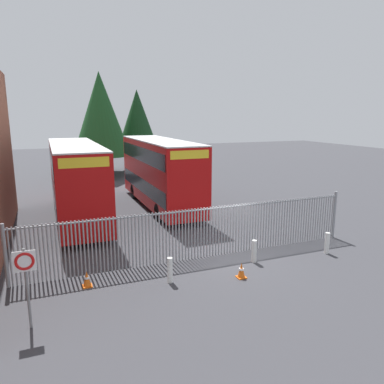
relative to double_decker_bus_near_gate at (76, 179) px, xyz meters
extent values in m
plane|color=#3D3D42|center=(5.54, 0.01, -2.42)|extent=(100.00, 100.00, 0.00)
cylinder|color=gray|center=(-3.09, -7.99, -1.32)|extent=(0.06, 0.06, 2.20)
cylinder|color=gray|center=(-2.95, -7.99, -1.32)|extent=(0.06, 0.06, 2.20)
cylinder|color=gray|center=(-2.81, -7.99, -1.32)|extent=(0.06, 0.06, 2.20)
cylinder|color=gray|center=(-2.67, -7.99, -1.32)|extent=(0.06, 0.06, 2.20)
cylinder|color=gray|center=(-2.53, -7.99, -1.32)|extent=(0.06, 0.06, 2.20)
cylinder|color=gray|center=(-2.39, -7.99, -1.32)|extent=(0.06, 0.06, 2.20)
cylinder|color=gray|center=(-2.25, -7.99, -1.32)|extent=(0.06, 0.06, 2.20)
cylinder|color=gray|center=(-2.10, -7.99, -1.32)|extent=(0.06, 0.06, 2.20)
cylinder|color=gray|center=(-1.96, -7.99, -1.32)|extent=(0.06, 0.06, 2.20)
cylinder|color=gray|center=(-1.82, -7.99, -1.32)|extent=(0.06, 0.06, 2.20)
cylinder|color=gray|center=(-1.68, -7.99, -1.32)|extent=(0.06, 0.06, 2.20)
cylinder|color=gray|center=(-1.54, -7.99, -1.32)|extent=(0.06, 0.06, 2.20)
cylinder|color=gray|center=(-1.40, -7.99, -1.32)|extent=(0.06, 0.06, 2.20)
cylinder|color=gray|center=(-1.26, -7.99, -1.32)|extent=(0.06, 0.06, 2.20)
cylinder|color=gray|center=(-1.12, -7.99, -1.32)|extent=(0.06, 0.06, 2.20)
cylinder|color=gray|center=(-0.98, -7.99, -1.32)|extent=(0.06, 0.06, 2.20)
cylinder|color=gray|center=(-0.84, -7.99, -1.32)|extent=(0.06, 0.06, 2.20)
cylinder|color=gray|center=(-0.70, -7.99, -1.32)|extent=(0.06, 0.06, 2.20)
cylinder|color=gray|center=(-0.56, -7.99, -1.32)|extent=(0.06, 0.06, 2.20)
cylinder|color=gray|center=(-0.42, -7.99, -1.32)|extent=(0.06, 0.06, 2.20)
cylinder|color=gray|center=(-0.28, -7.99, -1.32)|extent=(0.06, 0.06, 2.20)
cylinder|color=gray|center=(-0.14, -7.99, -1.32)|extent=(0.06, 0.06, 2.20)
cylinder|color=gray|center=(0.00, -7.99, -1.32)|extent=(0.06, 0.06, 2.20)
cylinder|color=gray|center=(0.14, -7.99, -1.32)|extent=(0.06, 0.06, 2.20)
cylinder|color=gray|center=(0.28, -7.99, -1.32)|extent=(0.06, 0.06, 2.20)
cylinder|color=gray|center=(0.42, -7.99, -1.32)|extent=(0.06, 0.06, 2.20)
cylinder|color=gray|center=(0.56, -7.99, -1.32)|extent=(0.06, 0.06, 2.20)
cylinder|color=gray|center=(0.70, -7.99, -1.32)|extent=(0.06, 0.06, 2.20)
cylinder|color=gray|center=(0.84, -7.99, -1.32)|extent=(0.06, 0.06, 2.20)
cylinder|color=gray|center=(0.98, -7.99, -1.32)|extent=(0.06, 0.06, 2.20)
cylinder|color=gray|center=(1.12, -7.99, -1.32)|extent=(0.06, 0.06, 2.20)
cylinder|color=gray|center=(1.26, -7.99, -1.32)|extent=(0.06, 0.06, 2.20)
cylinder|color=gray|center=(1.40, -7.99, -1.32)|extent=(0.06, 0.06, 2.20)
cylinder|color=gray|center=(1.54, -7.99, -1.32)|extent=(0.06, 0.06, 2.20)
cylinder|color=gray|center=(1.68, -7.99, -1.32)|extent=(0.06, 0.06, 2.20)
cylinder|color=gray|center=(1.82, -7.99, -1.32)|extent=(0.06, 0.06, 2.20)
cylinder|color=gray|center=(1.96, -7.99, -1.32)|extent=(0.06, 0.06, 2.20)
cylinder|color=gray|center=(2.10, -7.99, -1.32)|extent=(0.06, 0.06, 2.20)
cylinder|color=gray|center=(2.24, -7.99, -1.32)|extent=(0.06, 0.06, 2.20)
cylinder|color=gray|center=(2.39, -7.99, -1.32)|extent=(0.06, 0.06, 2.20)
cylinder|color=gray|center=(2.53, -7.99, -1.32)|extent=(0.06, 0.06, 2.20)
cylinder|color=gray|center=(2.67, -7.99, -1.32)|extent=(0.06, 0.06, 2.20)
cylinder|color=gray|center=(2.81, -7.99, -1.32)|extent=(0.06, 0.06, 2.20)
cylinder|color=gray|center=(2.95, -7.99, -1.32)|extent=(0.06, 0.06, 2.20)
cylinder|color=gray|center=(3.09, -7.99, -1.32)|extent=(0.06, 0.06, 2.20)
cylinder|color=gray|center=(3.23, -7.99, -1.32)|extent=(0.06, 0.06, 2.20)
cylinder|color=gray|center=(3.37, -7.99, -1.32)|extent=(0.06, 0.06, 2.20)
cylinder|color=gray|center=(3.51, -7.99, -1.32)|extent=(0.06, 0.06, 2.20)
cylinder|color=gray|center=(3.65, -7.99, -1.32)|extent=(0.06, 0.06, 2.20)
cylinder|color=gray|center=(3.79, -7.99, -1.32)|extent=(0.06, 0.06, 2.20)
cylinder|color=gray|center=(3.93, -7.99, -1.32)|extent=(0.06, 0.06, 2.20)
cylinder|color=gray|center=(4.07, -7.99, -1.32)|extent=(0.06, 0.06, 2.20)
cylinder|color=gray|center=(4.21, -7.99, -1.32)|extent=(0.06, 0.06, 2.20)
cylinder|color=gray|center=(4.35, -7.99, -1.32)|extent=(0.06, 0.06, 2.20)
cylinder|color=gray|center=(4.49, -7.99, -1.32)|extent=(0.06, 0.06, 2.20)
cylinder|color=gray|center=(4.63, -7.99, -1.32)|extent=(0.06, 0.06, 2.20)
cylinder|color=gray|center=(4.77, -7.99, -1.32)|extent=(0.06, 0.06, 2.20)
cylinder|color=gray|center=(4.91, -7.99, -1.32)|extent=(0.06, 0.06, 2.20)
cylinder|color=gray|center=(5.05, -7.99, -1.32)|extent=(0.06, 0.06, 2.20)
cylinder|color=gray|center=(5.19, -7.99, -1.32)|extent=(0.06, 0.06, 2.20)
cylinder|color=gray|center=(5.33, -7.99, -1.32)|extent=(0.06, 0.06, 2.20)
cylinder|color=gray|center=(5.47, -7.99, -1.32)|extent=(0.06, 0.06, 2.20)
cylinder|color=gray|center=(5.61, -7.99, -1.32)|extent=(0.06, 0.06, 2.20)
cylinder|color=gray|center=(5.75, -7.99, -1.32)|extent=(0.06, 0.06, 2.20)
cylinder|color=gray|center=(5.89, -7.99, -1.32)|extent=(0.06, 0.06, 2.20)
cylinder|color=gray|center=(6.03, -7.99, -1.32)|extent=(0.06, 0.06, 2.20)
cylinder|color=gray|center=(6.17, -7.99, -1.32)|extent=(0.06, 0.06, 2.20)
cylinder|color=gray|center=(6.31, -7.99, -1.32)|extent=(0.06, 0.06, 2.20)
cylinder|color=gray|center=(6.45, -7.99, -1.32)|extent=(0.06, 0.06, 2.20)
cylinder|color=gray|center=(6.59, -7.99, -1.32)|extent=(0.06, 0.06, 2.20)
cylinder|color=gray|center=(6.73, -7.99, -1.32)|extent=(0.06, 0.06, 2.20)
cylinder|color=gray|center=(6.88, -7.99, -1.32)|extent=(0.06, 0.06, 2.20)
cylinder|color=gray|center=(7.02, -7.99, -1.32)|extent=(0.06, 0.06, 2.20)
cylinder|color=gray|center=(7.16, -7.99, -1.32)|extent=(0.06, 0.06, 2.20)
cylinder|color=gray|center=(7.30, -7.99, -1.32)|extent=(0.06, 0.06, 2.20)
cylinder|color=gray|center=(7.44, -7.99, -1.32)|extent=(0.06, 0.06, 2.20)
cylinder|color=gray|center=(7.58, -7.99, -1.32)|extent=(0.06, 0.06, 2.20)
cylinder|color=gray|center=(7.72, -7.99, -1.32)|extent=(0.06, 0.06, 2.20)
cylinder|color=gray|center=(7.86, -7.99, -1.32)|extent=(0.06, 0.06, 2.20)
cylinder|color=gray|center=(8.00, -7.99, -1.32)|extent=(0.06, 0.06, 2.20)
cylinder|color=gray|center=(8.14, -7.99, -1.32)|extent=(0.06, 0.06, 2.20)
cylinder|color=gray|center=(8.28, -7.99, -1.32)|extent=(0.06, 0.06, 2.20)
cylinder|color=gray|center=(8.42, -7.99, -1.32)|extent=(0.06, 0.06, 2.20)
cylinder|color=gray|center=(8.56, -7.99, -1.32)|extent=(0.06, 0.06, 2.20)
cylinder|color=gray|center=(8.70, -7.99, -1.32)|extent=(0.06, 0.06, 2.20)
cylinder|color=gray|center=(8.84, -7.99, -1.32)|extent=(0.06, 0.06, 2.20)
cylinder|color=gray|center=(8.98, -7.99, -1.32)|extent=(0.06, 0.06, 2.20)
cylinder|color=gray|center=(9.12, -7.99, -1.32)|extent=(0.06, 0.06, 2.20)
cylinder|color=gray|center=(9.26, -7.99, -1.32)|extent=(0.06, 0.06, 2.20)
cylinder|color=gray|center=(9.40, -7.99, -1.32)|extent=(0.06, 0.06, 2.20)
cylinder|color=gray|center=(9.54, -7.99, -1.32)|extent=(0.06, 0.06, 2.20)
cylinder|color=gray|center=(9.68, -7.99, -1.32)|extent=(0.06, 0.06, 2.20)
cylinder|color=gray|center=(9.82, -7.99, -1.32)|extent=(0.06, 0.06, 2.20)
cylinder|color=gray|center=(9.96, -7.99, -1.32)|extent=(0.06, 0.06, 2.20)
cylinder|color=gray|center=(10.10, -7.99, -1.32)|extent=(0.06, 0.06, 2.20)
cylinder|color=gray|center=(10.24, -7.99, -1.32)|extent=(0.06, 0.06, 2.20)
cylinder|color=gray|center=(10.38, -7.99, -1.32)|extent=(0.06, 0.06, 2.20)
cylinder|color=gray|center=(10.52, -7.99, -1.32)|extent=(0.06, 0.06, 2.20)
cylinder|color=gray|center=(10.66, -7.99, -1.32)|extent=(0.06, 0.06, 2.20)
cylinder|color=gray|center=(10.80, -7.99, -1.32)|extent=(0.06, 0.06, 2.20)
cylinder|color=gray|center=(10.94, -7.99, -1.32)|extent=(0.06, 0.06, 2.20)
cylinder|color=gray|center=(11.08, -7.99, -1.32)|extent=(0.06, 0.06, 2.20)
cylinder|color=gray|center=(11.22, -7.99, -1.32)|extent=(0.06, 0.06, 2.20)
cylinder|color=gray|center=(11.37, -7.99, -1.32)|extent=(0.06, 0.06, 2.20)
cylinder|color=gray|center=(11.51, -7.99, -1.32)|extent=(0.06, 0.06, 2.20)
cylinder|color=gray|center=(4.21, -7.99, -0.30)|extent=(14.59, 0.07, 0.07)
cylinder|color=gray|center=(-3.09, -7.99, -1.25)|extent=(0.14, 0.14, 2.35)
cylinder|color=gray|center=(11.51, -7.99, -1.25)|extent=(0.14, 0.14, 2.35)
cube|color=#B70C0C|center=(0.00, 0.01, -0.07)|extent=(2.50, 10.80, 4.00)
cube|color=black|center=(0.00, 0.01, -0.87)|extent=(2.54, 10.37, 0.90)
cube|color=black|center=(0.00, 0.01, 1.13)|extent=(2.54, 10.37, 0.90)
cube|color=yellow|center=(0.00, -5.34, 1.58)|extent=(2.12, 0.12, 0.44)
cube|color=silver|center=(0.00, 0.01, 1.96)|extent=(2.50, 10.80, 0.08)
cylinder|color=black|center=(-1.10, -3.34, -1.90)|extent=(0.30, 1.04, 1.04)
cylinder|color=black|center=(1.10, -3.34, -1.90)|extent=(0.30, 1.04, 1.04)
cylinder|color=black|center=(-1.10, 2.98, -1.90)|extent=(0.30, 1.04, 1.04)
cylinder|color=black|center=(1.10, 2.98, -1.90)|extent=(0.30, 1.04, 1.04)
cube|color=#B70C0C|center=(5.37, 1.29, -0.07)|extent=(2.50, 10.80, 4.00)
cube|color=black|center=(5.37, 1.29, -0.87)|extent=(2.54, 10.37, 0.90)
cube|color=black|center=(5.37, 1.29, 1.13)|extent=(2.54, 10.37, 0.90)
cube|color=yellow|center=(5.37, -4.06, 1.58)|extent=(2.12, 0.12, 0.44)
cube|color=silver|center=(5.37, 1.29, 1.96)|extent=(2.50, 10.80, 0.08)
cylinder|color=black|center=(4.27, -2.06, -1.90)|extent=(0.30, 1.04, 1.04)
cylinder|color=black|center=(6.47, -2.06, -1.90)|extent=(0.30, 1.04, 1.04)
cylinder|color=black|center=(4.27, 4.26, -1.90)|extent=(0.30, 1.04, 1.04)
cylinder|color=black|center=(6.47, 4.26, -1.90)|extent=(0.30, 1.04, 1.04)
cylinder|color=silver|center=(2.37, -9.76, -1.95)|extent=(0.20, 0.20, 0.95)
cylinder|color=silver|center=(6.20, -9.26, -1.95)|extent=(0.20, 0.20, 0.95)
cylinder|color=silver|center=(9.70, -9.60, -1.95)|extent=(0.20, 0.20, 0.95)
cube|color=orange|center=(4.98, -10.38, -2.40)|extent=(0.34, 0.34, 0.04)
cone|color=orange|center=(4.98, -10.38, -2.11)|extent=(0.28, 0.28, 0.55)
cylinder|color=white|center=(4.98, -10.38, -2.08)|extent=(0.19, 0.19, 0.07)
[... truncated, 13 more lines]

